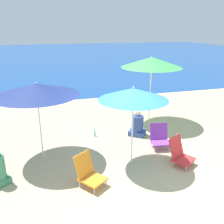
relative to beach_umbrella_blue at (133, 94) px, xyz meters
The scene contains 10 objects.
ground_plane 1.83m from the beach_umbrella_blue, 95.22° to the right, with size 60.00×60.00×0.00m, color #C6B284.
sea_water 26.20m from the beach_umbrella_blue, 90.06° to the left, with size 60.00×40.00×0.01m.
beach_umbrella_blue is the anchor object (origin of this frame).
beach_umbrella_navy 2.33m from the beach_umbrella_blue, 157.05° to the left, with size 2.06×2.06×2.02m.
beach_umbrella_green 3.01m from the beach_umbrella_blue, 57.86° to the left, with size 2.06×2.06×2.35m.
beach_chair_orange 2.02m from the beach_umbrella_blue, 153.64° to the right, with size 0.72×0.75×0.70m.
beach_chair_red 1.90m from the beach_umbrella_blue, 18.44° to the right, with size 0.73×0.73×0.71m.
beach_chair_purple 1.92m from the beach_umbrella_blue, 29.81° to the left, with size 0.58×0.58×0.69m.
person_seated_far 2.28m from the beach_umbrella_blue, 63.91° to the left, with size 0.64×0.63×0.83m.
water_bottle 2.59m from the beach_umbrella_blue, 106.56° to the left, with size 0.08×0.08×0.22m.
Camera 1 is at (-1.96, -4.91, 3.28)m, focal length 40.00 mm.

